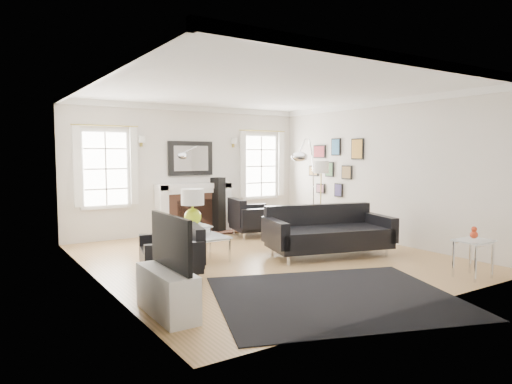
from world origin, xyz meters
TOP-DOWN VIEW (x-y plane):
  - floor at (0.00, 0.00)m, footprint 6.00×6.00m
  - back_wall at (0.00, 3.00)m, footprint 5.50×0.04m
  - front_wall at (0.00, -3.00)m, footprint 5.50×0.04m
  - left_wall at (-2.75, 0.00)m, footprint 0.04×6.00m
  - right_wall at (2.75, 0.00)m, footprint 0.04×6.00m
  - ceiling at (0.00, 0.00)m, footprint 5.50×6.00m
  - crown_molding at (0.00, 0.00)m, footprint 5.50×6.00m
  - fireplace at (0.00, 2.79)m, footprint 1.70×0.69m
  - mantel_mirror at (0.00, 2.95)m, footprint 1.05×0.07m
  - window_left at (-1.85, 2.95)m, footprint 1.24×0.15m
  - window_right at (1.85, 2.95)m, footprint 1.24×0.15m
  - gallery_wall at (2.72, 1.30)m, footprint 0.04×1.73m
  - tv_unit at (-2.44, -1.70)m, footprint 0.35×1.00m
  - area_rug at (-0.50, -2.24)m, footprint 3.50×3.21m
  - sofa at (1.01, -0.39)m, footprint 2.31×1.49m
  - armchair_left at (-1.80, -0.37)m, footprint 0.99×1.06m
  - armchair_right at (0.88, 1.86)m, footprint 1.07×1.15m
  - coffee_table at (-1.08, 0.47)m, footprint 0.90×0.90m
  - side_table_left at (-1.05, 0.63)m, footprint 0.50×0.50m
  - nesting_table at (1.74, -2.63)m, footprint 0.49×0.41m
  - gourd_lamp at (-1.05, 0.63)m, footprint 0.38×0.38m
  - orange_vase at (1.74, -2.63)m, footprint 0.11×0.11m
  - arc_floor_lamp at (1.58, 0.84)m, footprint 1.51×1.40m
  - stick_floor_lamp at (2.20, 1.14)m, footprint 0.32×0.32m
  - speaker_tower at (0.51, 2.65)m, footprint 0.31×0.31m

SIDE VIEW (x-z plane):
  - floor at x=0.00m, z-range 0.00..0.00m
  - area_rug at x=-0.50m, z-range 0.00..0.01m
  - tv_unit at x=-2.44m, z-range -0.22..0.87m
  - armchair_left at x=-1.80m, z-range 0.03..0.64m
  - armchair_right at x=0.88m, z-range 0.04..0.70m
  - coffee_table at x=-1.08m, z-range 0.17..0.57m
  - sofa at x=1.01m, z-range 0.03..0.73m
  - nesting_table at x=1.74m, z-range 0.15..0.69m
  - side_table_left at x=-1.05m, z-range 0.17..0.72m
  - fireplace at x=0.00m, z-range -0.01..1.10m
  - speaker_tower at x=0.51m, z-range 0.00..1.23m
  - orange_vase at x=1.74m, z-range 0.55..0.72m
  - gourd_lamp at x=-1.05m, z-range 0.60..1.21m
  - arc_floor_lamp at x=1.58m, z-range 0.09..2.23m
  - stick_floor_lamp at x=2.20m, z-range 0.59..2.18m
  - back_wall at x=0.00m, z-range 0.00..2.80m
  - front_wall at x=0.00m, z-range 0.00..2.80m
  - left_wall at x=-2.75m, z-range 0.00..2.80m
  - right_wall at x=2.75m, z-range 0.00..2.80m
  - window_left at x=-1.85m, z-range 0.65..2.27m
  - window_right at x=1.85m, z-range 0.65..2.27m
  - gallery_wall at x=2.72m, z-range 0.89..2.18m
  - mantel_mirror at x=0.00m, z-range 1.27..2.02m
  - crown_molding at x=0.00m, z-range 2.68..2.80m
  - ceiling at x=0.00m, z-range 2.79..2.81m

